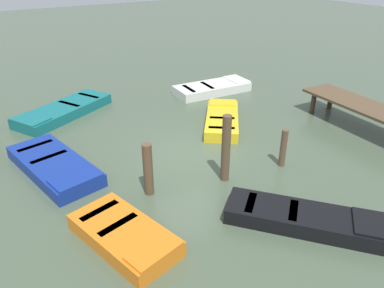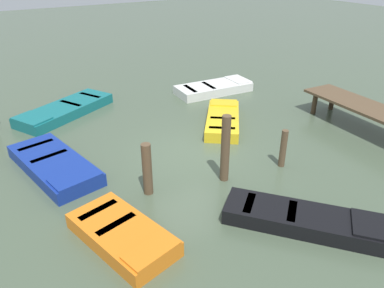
{
  "view_description": "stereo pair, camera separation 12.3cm",
  "coord_description": "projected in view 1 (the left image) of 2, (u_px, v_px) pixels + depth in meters",
  "views": [
    {
      "loc": [
        9.19,
        -5.7,
        6.01
      ],
      "look_at": [
        0.0,
        0.0,
        0.35
      ],
      "focal_mm": 34.41,
      "sensor_mm": 36.0,
      "label": 1
    },
    {
      "loc": [
        9.25,
        -5.6,
        6.01
      ],
      "look_at": [
        0.0,
        0.0,
        0.35
      ],
      "focal_mm": 34.41,
      "sensor_mm": 36.0,
      "label": 2
    }
  ],
  "objects": [
    {
      "name": "mooring_piling_far_left",
      "position": [
        283.0,
        148.0,
        11.39
      ],
      "size": [
        0.2,
        0.2,
        1.24
      ],
      "primitive_type": "cylinder",
      "color": "brown",
      "rests_on": "ground_plane"
    },
    {
      "name": "mooring_piling_near_left",
      "position": [
        226.0,
        149.0,
        10.49
      ],
      "size": [
        0.26,
        0.26,
        2.05
      ],
      "primitive_type": "cylinder",
      "color": "brown",
      "rests_on": "ground_plane"
    },
    {
      "name": "rowboat_yellow",
      "position": [
        222.0,
        119.0,
        14.34
      ],
      "size": [
        3.32,
        2.93,
        0.46
      ],
      "rotation": [
        0.0,
        0.0,
        2.49
      ],
      "color": "gold",
      "rests_on": "ground_plane"
    },
    {
      "name": "rowboat_black",
      "position": [
        306.0,
        219.0,
        9.0
      ],
      "size": [
        3.63,
        3.33,
        0.46
      ],
      "rotation": [
        0.0,
        0.0,
        0.71
      ],
      "color": "black",
      "rests_on": "ground_plane"
    },
    {
      "name": "mooring_piling_center",
      "position": [
        148.0,
        170.0,
        9.98
      ],
      "size": [
        0.27,
        0.27,
        1.54
      ],
      "primitive_type": "cylinder",
      "color": "brown",
      "rests_on": "ground_plane"
    },
    {
      "name": "rowboat_teal",
      "position": [
        63.0,
        110.0,
        15.14
      ],
      "size": [
        3.26,
        4.34,
        0.46
      ],
      "rotation": [
        0.0,
        0.0,
        5.2
      ],
      "color": "#14666B",
      "rests_on": "ground_plane"
    },
    {
      "name": "ground_plane",
      "position": [
        192.0,
        153.0,
        12.37
      ],
      "size": [
        80.0,
        80.0,
        0.0
      ],
      "primitive_type": "plane",
      "color": "#475642"
    },
    {
      "name": "dock_segment",
      "position": [
        363.0,
        108.0,
        13.79
      ],
      "size": [
        4.96,
        1.71,
        0.95
      ],
      "rotation": [
        0.0,
        0.0,
        -0.05
      ],
      "color": "brown",
      "rests_on": "ground_plane"
    },
    {
      "name": "rowboat_orange",
      "position": [
        125.0,
        235.0,
        8.48
      ],
      "size": [
        2.99,
        1.98,
        0.46
      ],
      "rotation": [
        0.0,
        0.0,
        0.25
      ],
      "color": "orange",
      "rests_on": "ground_plane"
    },
    {
      "name": "rowboat_white",
      "position": [
        213.0,
        88.0,
        17.66
      ],
      "size": [
        1.68,
        3.69,
        0.46
      ],
      "rotation": [
        0.0,
        0.0,
        1.51
      ],
      "color": "silver",
      "rests_on": "ground_plane"
    },
    {
      "name": "rowboat_blue",
      "position": [
        54.0,
        166.0,
        11.24
      ],
      "size": [
        3.92,
        2.2,
        0.46
      ],
      "rotation": [
        0.0,
        0.0,
        0.21
      ],
      "color": "navy",
      "rests_on": "ground_plane"
    }
  ]
}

